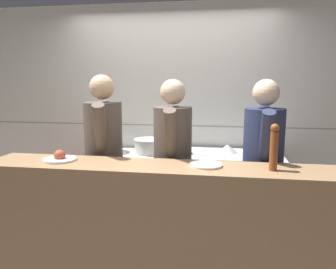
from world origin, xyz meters
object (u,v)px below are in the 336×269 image
chef_head_cook (104,157)px  pepper_mill (274,146)px  sauce_pot (149,146)px  chefs_knife (194,154)px  stock_pot (107,142)px  oven_range (129,189)px  chef_sous (173,162)px  chef_line (262,166)px  plated_dish_main (60,158)px  plated_dish_appetiser (206,165)px  mixing_bowl_steel (227,149)px

chef_head_cook → pepper_mill: bearing=-32.6°
sauce_pot → chefs_knife: sauce_pot is taller
stock_pot → pepper_mill: bearing=-35.0°
oven_range → stock_pot: stock_pot is taller
sauce_pot → pepper_mill: bearing=-45.2°
chefs_knife → chef_sous: 0.58m
chef_sous → chef_head_cook: bearing=175.2°
pepper_mill → chef_line: size_ratio=0.20×
plated_dish_main → plated_dish_appetiser: size_ratio=1.07×
chef_sous → chef_line: 0.80m
mixing_bowl_steel → chef_line: bearing=-68.1°
chef_head_cook → chef_line: chef_head_cook is taller
plated_dish_appetiser → pepper_mill: 0.52m
mixing_bowl_steel → chef_sous: size_ratio=0.14×
oven_range → pepper_mill: pepper_mill is taller
sauce_pot → pepper_mill: (1.19, -1.20, 0.27)m
stock_pot → mixing_bowl_steel: bearing=0.3°
mixing_bowl_steel → chefs_knife: (-0.35, -0.16, -0.04)m
plated_dish_main → chef_sous: bearing=26.9°
sauce_pot → mixing_bowl_steel: 0.89m
chef_sous → chefs_knife: bearing=70.3°
sauce_pot → chef_sous: bearing=-62.3°
plated_dish_appetiser → chef_sous: 0.55m
stock_pot → chef_line: bearing=-23.0°
plated_dish_appetiser → chef_head_cook: chef_head_cook is taller
sauce_pot → chef_line: 1.39m
pepper_mill → chef_head_cook: size_ratio=0.20×
plated_dish_appetiser → chef_line: 0.65m
pepper_mill → chef_line: 0.54m
chef_line → chef_sous: bearing=-178.5°
plated_dish_main → chef_head_cook: (0.21, 0.46, -0.09)m
plated_dish_main → pepper_mill: 1.70m
plated_dish_main → oven_range: bearing=76.6°
pepper_mill → plated_dish_main: bearing=178.8°
mixing_bowl_steel → chefs_knife: mixing_bowl_steel is taller
sauce_pot → pepper_mill: pepper_mill is taller
sauce_pot → chef_head_cook: chef_head_cook is taller
chef_head_cook → chef_sous: bearing=-15.2°
plated_dish_main → chef_sous: size_ratio=0.16×
chef_head_cook → chef_line: bearing=-15.0°
plated_dish_main → chef_line: bearing=14.5°
stock_pot → chefs_knife: bearing=-8.2°
sauce_pot → mixing_bowl_steel: (0.89, -0.01, -0.00)m
sauce_pot → plated_dish_main: plated_dish_main is taller
oven_range → sauce_pot: sauce_pot is taller
chefs_knife → chef_sous: size_ratio=0.20×
chef_sous → mixing_bowl_steel: bearing=50.6°
plated_dish_appetiser → stock_pot: bearing=136.6°
chef_line → plated_dish_appetiser: bearing=-136.3°
oven_range → plated_dish_main: 1.31m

